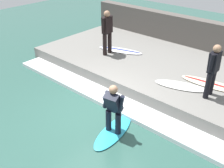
{
  "coord_description": "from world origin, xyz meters",
  "views": [
    {
      "loc": [
        -4.45,
        -4.56,
        4.63
      ],
      "look_at": [
        0.76,
        0.0,
        0.7
      ],
      "focal_mm": 42.0,
      "sensor_mm": 36.0,
      "label": 1
    }
  ],
  "objects": [
    {
      "name": "surfboard_riding",
      "position": [
        -0.3,
        -0.97,
        0.03
      ],
      "size": [
        1.75,
        0.86,
        0.06
      ],
      "color": "#2DADD1",
      "rests_on": "ground_plane"
    },
    {
      "name": "back_wall",
      "position": [
        5.83,
        0.0,
        0.84
      ],
      "size": [
        0.5,
        10.0,
        1.67
      ],
      "primitive_type": "cube",
      "color": "#544F49",
      "rests_on": "ground_plane"
    },
    {
      "name": "surfer_waiting_far",
      "position": [
        2.35,
        -2.36,
        1.4
      ],
      "size": [
        0.54,
        0.25,
        1.6
      ],
      "color": "black",
      "rests_on": "concrete_ledge"
    },
    {
      "name": "surfboard_spare",
      "position": [
        2.32,
        -1.5,
        0.53
      ],
      "size": [
        1.03,
        1.72,
        0.06
      ],
      "color": "white",
      "rests_on": "concrete_ledge"
    },
    {
      "name": "surfboard_waiting_near",
      "position": [
        3.32,
        1.79,
        0.54
      ],
      "size": [
        1.05,
        1.96,
        0.07
      ],
      "color": "silver",
      "rests_on": "concrete_ledge"
    },
    {
      "name": "surfer_waiting_near",
      "position": [
        2.76,
        2.01,
        1.47
      ],
      "size": [
        0.58,
        0.29,
        1.71
      ],
      "color": "black",
      "rests_on": "concrete_ledge"
    },
    {
      "name": "ground_plane",
      "position": [
        0.0,
        0.0,
        0.0
      ],
      "size": [
        28.0,
        28.0,
        0.0
      ],
      "primitive_type": "plane",
      "color": "#2D564C"
    },
    {
      "name": "surfer_riding",
      "position": [
        -0.3,
        -0.97,
        0.84
      ],
      "size": [
        0.5,
        0.63,
        1.4
      ],
      "color": "black",
      "rests_on": "surfboard_riding"
    },
    {
      "name": "surfboard_waiting_far",
      "position": [
        3.04,
        -2.19,
        0.54
      ],
      "size": [
        0.74,
        2.01,
        0.07
      ],
      "color": "beige",
      "rests_on": "concrete_ledge"
    },
    {
      "name": "wave_foam_crest",
      "position": [
        0.79,
        0.0,
        0.07
      ],
      "size": [
        0.78,
        9.05,
        0.14
      ],
      "primitive_type": "cube",
      "color": "white",
      "rests_on": "ground_plane"
    },
    {
      "name": "concrete_ledge",
      "position": [
        3.38,
        0.0,
        0.25
      ],
      "size": [
        4.4,
        9.52,
        0.5
      ],
      "primitive_type": "cube",
      "color": "slate",
      "rests_on": "ground_plane"
    }
  ]
}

